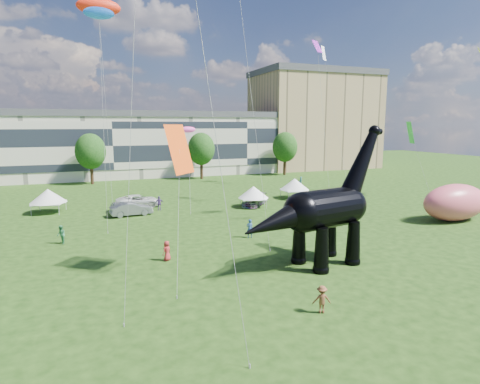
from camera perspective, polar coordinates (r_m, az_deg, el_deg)
name	(u,v)px	position (r m, az deg, el deg)	size (l,w,h in m)	color
ground	(300,285)	(27.30, 8.55, -12.91)	(220.00, 220.00, 0.00)	#16330C
terrace_row	(111,147)	(84.13, -17.84, 6.10)	(78.00, 11.00, 12.00)	beige
apartment_block	(314,122)	(101.56, 10.45, 9.74)	(28.00, 18.00, 22.00)	tan
tree_mid_left	(90,148)	(75.00, -20.52, 5.82)	(5.20, 5.20, 9.44)	#382314
tree_mid_right	(201,146)	(77.77, -5.54, 6.48)	(5.20, 5.20, 9.44)	#382314
tree_far_right	(285,145)	(84.34, 6.41, 6.70)	(5.20, 5.20, 9.44)	#382314
dinosaur_sculpture	(322,212)	(30.10, 11.52, -2.77)	(13.19, 4.86, 10.75)	black
car_silver	(118,208)	(49.53, -16.95, -2.16)	(1.62, 4.03, 1.37)	silver
car_grey	(131,209)	(47.93, -15.21, -2.35)	(1.64, 4.72, 1.55)	slate
car_white	(139,201)	(52.81, -14.23, -1.23)	(2.59, 5.61, 1.56)	white
car_dark	(254,200)	(51.88, 2.05, -1.18)	(2.05, 5.03, 1.46)	#595960
gazebo_near	(253,192)	(51.01, 1.92, -0.05)	(4.59, 4.59, 2.68)	white
gazebo_far	(295,184)	(57.53, 7.77, 1.09)	(4.47, 4.47, 2.86)	white
gazebo_left	(48,196)	(52.69, -25.63, -0.53)	(4.90, 4.90, 2.88)	silver
inflatable_pink	(455,202)	(49.53, 28.25, -1.31)	(8.11, 4.05, 4.05)	#EB5B6D
visitors	(204,221)	(40.39, -5.17, -4.16)	(47.81, 40.80, 1.87)	black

